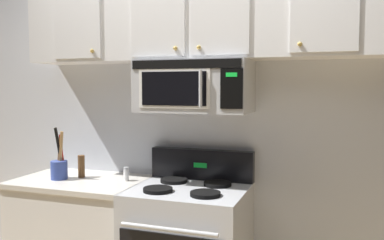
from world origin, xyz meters
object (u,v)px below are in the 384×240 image
(pepper_mill, at_px, (81,166))
(utensil_crock_blue, at_px, (59,167))
(over_range_microwave, at_px, (194,86))
(salt_shaker, at_px, (126,174))

(pepper_mill, bearing_deg, utensil_crock_blue, -139.26)
(utensil_crock_blue, bearing_deg, over_range_microwave, 9.49)
(salt_shaker, bearing_deg, over_range_microwave, 6.25)
(utensil_crock_blue, height_order, pepper_mill, utensil_crock_blue)
(over_range_microwave, xyz_separation_m, pepper_mill, (-0.87, -0.06, -0.59))
(over_range_microwave, bearing_deg, utensil_crock_blue, -170.51)
(over_range_microwave, height_order, utensil_crock_blue, over_range_microwave)
(over_range_microwave, distance_m, salt_shaker, 0.80)
(utensil_crock_blue, bearing_deg, pepper_mill, 40.74)
(salt_shaker, bearing_deg, pepper_mill, -178.72)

